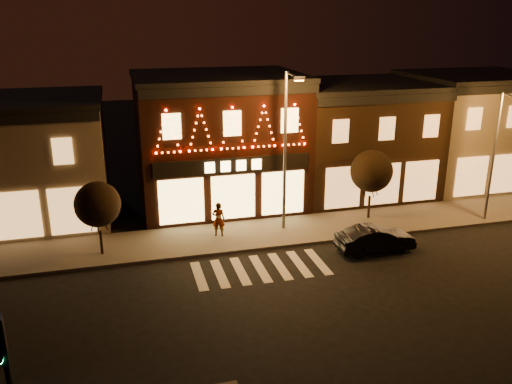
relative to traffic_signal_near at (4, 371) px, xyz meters
name	(u,v)px	position (x,y,z in m)	size (l,w,h in m)	color
ground	(286,311)	(9.22, 6.82, -3.78)	(120.00, 120.00, 0.00)	black
sidewalk_far	(276,232)	(11.22, 14.82, -3.70)	(44.00, 4.00, 0.15)	#47423D
building_pulp	(219,140)	(9.22, 20.80, 0.39)	(10.20, 8.34, 8.30)	black
building_right_a	(357,138)	(18.72, 20.82, -0.01)	(9.20, 8.28, 7.50)	#342112
building_right_b	(472,128)	(27.72, 20.82, 0.14)	(9.20, 8.28, 7.80)	#6E614E
traffic_signal_near	(4,371)	(0.00, 0.00, 0.00)	(0.40, 0.54, 5.14)	black
streetlamp_mid	(287,140)	(11.79, 14.88, 1.53)	(0.56, 2.01, 8.79)	#59595E
streetlamp_right	(498,148)	(23.80, 13.20, 0.75)	(0.49, 1.71, 7.46)	#59595E
tree_left	(98,204)	(1.80, 14.23, -0.96)	(2.28, 2.28, 3.81)	black
tree_right	(371,171)	(17.18, 15.39, -0.74)	(2.47, 2.47, 4.13)	black
dark_sedan	(375,239)	(15.52, 11.27, -3.10)	(1.43, 4.10, 1.35)	black
pedestrian	(219,219)	(7.99, 15.00, -2.66)	(0.70, 0.46, 1.92)	gray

